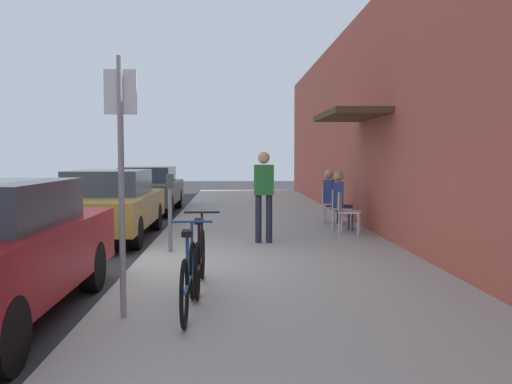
{
  "coord_description": "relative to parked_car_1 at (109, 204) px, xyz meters",
  "views": [
    {
      "loc": [
        1.5,
        -8.16,
        1.74
      ],
      "look_at": [
        2.07,
        4.87,
        0.88
      ],
      "focal_mm": 38.19,
      "sensor_mm": 36.0,
      "label": 1
    }
  ],
  "objects": [
    {
      "name": "bicycle_0",
      "position": [
        2.2,
        -4.94,
        -0.26
      ],
      "size": [
        0.46,
        1.71,
        0.9
      ],
      "color": "black",
      "rests_on": "sidewalk_slab"
    },
    {
      "name": "street_sign",
      "position": [
        1.5,
        -6.09,
        0.9
      ],
      "size": [
        0.32,
        0.06,
        2.6
      ],
      "color": "gray",
      "rests_on": "sidewalk_slab"
    },
    {
      "name": "building_facade",
      "position": [
        5.74,
        -1.36,
        1.81
      ],
      "size": [
        1.4,
        32.0,
        5.1
      ],
      "color": "#BC5442",
      "rests_on": "ground_plane"
    },
    {
      "name": "bicycle_1",
      "position": [
        2.15,
        -5.96,
        -0.26
      ],
      "size": [
        0.46,
        1.71,
        0.9
      ],
      "color": "black",
      "rests_on": "sidewalk_slab"
    },
    {
      "name": "cafe_chair_0",
      "position": [
        4.95,
        -0.4,
        -0.12
      ],
      "size": [
        0.56,
        0.56,
        0.87
      ],
      "color": "silver",
      "rests_on": "sidewalk_slab"
    },
    {
      "name": "cafe_chair_1",
      "position": [
        4.95,
        0.36,
        -0.12
      ],
      "size": [
        0.52,
        0.52,
        0.87
      ],
      "color": "silver",
      "rests_on": "sidewalk_slab"
    },
    {
      "name": "cafe_chair_2",
      "position": [
        4.95,
        1.57,
        -0.12
      ],
      "size": [
        0.55,
        0.55,
        0.87
      ],
      "color": "silver",
      "rests_on": "sidewalk_slab"
    },
    {
      "name": "parking_meter",
      "position": [
        1.55,
        -2.34,
        0.15
      ],
      "size": [
        0.12,
        0.1,
        1.32
      ],
      "color": "slate",
      "rests_on": "sidewalk_slab"
    },
    {
      "name": "parked_car_1",
      "position": [
        0.0,
        0.0,
        0.0
      ],
      "size": [
        1.8,
        4.4,
        1.44
      ],
      "color": "#A58433",
      "rests_on": "ground_plane"
    },
    {
      "name": "sidewalk_slab",
      "position": [
        3.35,
        -1.37,
        -0.68
      ],
      "size": [
        4.5,
        32.0,
        0.12
      ],
      "primitive_type": "cube",
      "color": "#9E9B93",
      "rests_on": "ground_plane"
    },
    {
      "name": "pedestrian_standing",
      "position": [
        3.19,
        -1.44,
        0.38
      ],
      "size": [
        0.36,
        0.22,
        1.7
      ],
      "color": "#232838",
      "rests_on": "sidewalk_slab"
    },
    {
      "name": "seated_patron_1",
      "position": [
        5.01,
        0.35,
        0.07
      ],
      "size": [
        0.48,
        0.43,
        1.29
      ],
      "color": "#232838",
      "rests_on": "sidewalk_slab"
    },
    {
      "name": "seated_patron_2",
      "position": [
        5.01,
        1.55,
        0.07
      ],
      "size": [
        0.51,
        0.46,
        1.29
      ],
      "color": "#232838",
      "rests_on": "sidewalk_slab"
    },
    {
      "name": "ground_plane",
      "position": [
        1.1,
        -3.37,
        -0.74
      ],
      "size": [
        60.0,
        60.0,
        0.0
      ],
      "primitive_type": "plane",
      "color": "#2D2D30"
    },
    {
      "name": "parked_car_2",
      "position": [
        0.0,
        5.39,
        -0.01
      ],
      "size": [
        1.8,
        4.4,
        1.41
      ],
      "color": "#47514C",
      "rests_on": "ground_plane"
    }
  ]
}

